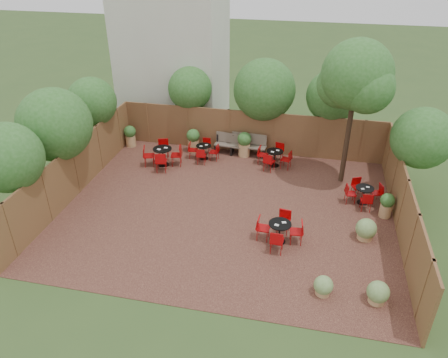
# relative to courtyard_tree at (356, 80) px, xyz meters

# --- Properties ---
(ground) EXTENTS (80.00, 80.00, 0.00)m
(ground) POSITION_rel_courtyard_tree_xyz_m (-4.14, -3.08, -4.28)
(ground) COLOR #354F23
(ground) RESTS_ON ground
(courtyard_paving) EXTENTS (12.00, 10.00, 0.02)m
(courtyard_paving) POSITION_rel_courtyard_tree_xyz_m (-4.14, -3.08, -4.27)
(courtyard_paving) COLOR #341915
(courtyard_paving) RESTS_ON ground
(fence_back) EXTENTS (12.00, 0.08, 2.00)m
(fence_back) POSITION_rel_courtyard_tree_xyz_m (-4.14, 1.92, -3.28)
(fence_back) COLOR brown
(fence_back) RESTS_ON ground
(fence_left) EXTENTS (0.08, 10.00, 2.00)m
(fence_left) POSITION_rel_courtyard_tree_xyz_m (-10.14, -3.08, -3.28)
(fence_left) COLOR brown
(fence_left) RESTS_ON ground
(fence_right) EXTENTS (0.08, 10.00, 2.00)m
(fence_right) POSITION_rel_courtyard_tree_xyz_m (1.86, -3.08, -3.28)
(fence_right) COLOR brown
(fence_right) RESTS_ON ground
(neighbour_building) EXTENTS (5.00, 4.00, 8.00)m
(neighbour_building) POSITION_rel_courtyard_tree_xyz_m (-8.64, 4.92, -0.28)
(neighbour_building) COLOR beige
(neighbour_building) RESTS_ON ground
(overhang_foliage) EXTENTS (15.56, 10.64, 2.78)m
(overhang_foliage) POSITION_rel_courtyard_tree_xyz_m (-6.01, -0.32, -1.54)
(overhang_foliage) COLOR #285B1D
(overhang_foliage) RESTS_ON ground
(courtyard_tree) EXTENTS (2.77, 2.67, 5.75)m
(courtyard_tree) POSITION_rel_courtyard_tree_xyz_m (0.00, 0.00, 0.00)
(courtyard_tree) COLOR black
(courtyard_tree) RESTS_ON courtyard_paving
(park_bench_left) EXTENTS (1.56, 0.64, 0.94)m
(park_bench_left) POSITION_rel_courtyard_tree_xyz_m (-4.94, 1.55, -3.78)
(park_bench_left) COLOR brown
(park_bench_left) RESTS_ON courtyard_paving
(park_bench_right) EXTENTS (1.65, 0.64, 1.00)m
(park_bench_right) POSITION_rel_courtyard_tree_xyz_m (-4.14, 1.56, -3.74)
(park_bench_right) COLOR brown
(park_bench_right) RESTS_ON courtyard_paving
(bistro_tables) EXTENTS (9.96, 6.84, 0.93)m
(bistro_tables) POSITION_rel_courtyard_tree_xyz_m (-3.93, -1.04, -3.83)
(bistro_tables) COLOR black
(bistro_tables) RESTS_ON courtyard_paving
(planters) EXTENTS (11.84, 4.29, 1.16)m
(planters) POSITION_rel_courtyard_tree_xyz_m (-5.25, 0.74, -3.68)
(planters) COLOR tan
(planters) RESTS_ON courtyard_paving
(low_shrubs) EXTENTS (2.06, 3.55, 0.75)m
(low_shrubs) POSITION_rel_courtyard_tree_xyz_m (0.45, -5.43, -3.93)
(low_shrubs) COLOR tan
(low_shrubs) RESTS_ON courtyard_paving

